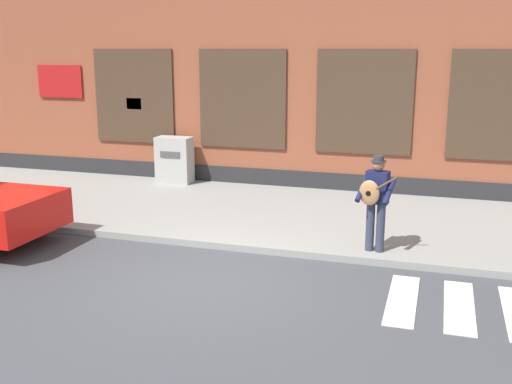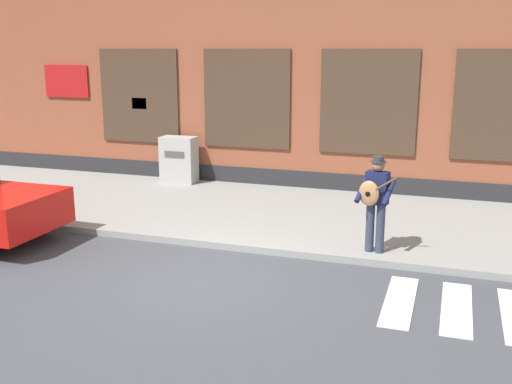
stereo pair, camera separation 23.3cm
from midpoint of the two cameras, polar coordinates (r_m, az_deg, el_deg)
The scene contains 5 objects.
ground_plane at distance 9.69m, azimuth -4.08°, elevation -8.37°, with size 160.00×160.00×0.00m, color #424449.
sidewalk at distance 13.16m, azimuth 2.47°, elevation -2.10°, with size 28.00×4.91×0.13m.
building_backdrop at distance 17.01m, azimuth 6.98°, elevation 15.91°, with size 28.00×4.06×8.70m.
busker at distance 10.49m, azimuth 11.93°, elevation -0.60°, with size 0.72×0.61×1.70m.
utility_box at distance 16.00m, azimuth -6.94°, elevation 3.09°, with size 0.93×0.53×1.22m.
Camera 2 is at (3.62, -8.24, 3.60)m, focal length 42.00 mm.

